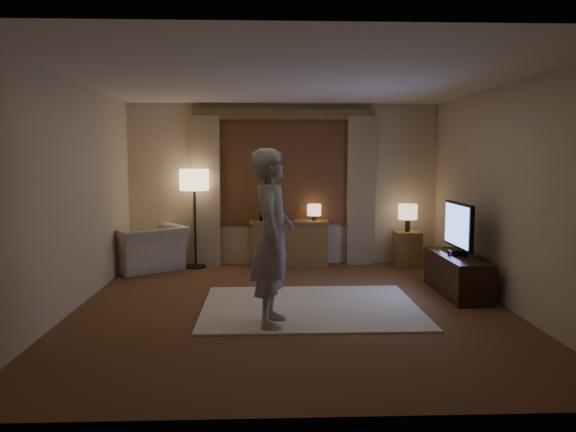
{
  "coord_description": "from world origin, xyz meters",
  "views": [
    {
      "loc": [
        -0.3,
        -6.36,
        1.75
      ],
      "look_at": [
        -0.02,
        0.6,
        1.02
      ],
      "focal_mm": 35.0,
      "sensor_mm": 36.0,
      "label": 1
    }
  ],
  "objects": [
    {
      "name": "room",
      "position": [
        0.0,
        0.5,
        1.33
      ],
      "size": [
        5.04,
        5.54,
        2.64
      ],
      "color": "brown",
      "rests_on": "ground"
    },
    {
      "name": "rug",
      "position": [
        0.22,
        0.01,
        0.01
      ],
      "size": [
        2.5,
        2.0,
        0.02
      ],
      "primitive_type": "cube",
      "color": "beige",
      "rests_on": "floor"
    },
    {
      "name": "sideboard",
      "position": [
        0.08,
        2.5,
        0.35
      ],
      "size": [
        1.2,
        0.4,
        0.7
      ],
      "primitive_type": "cube",
      "color": "brown",
      "rests_on": "floor"
    },
    {
      "name": "picture_frame",
      "position": [
        0.08,
        2.5,
        0.8
      ],
      "size": [
        0.16,
        0.02,
        0.2
      ],
      "primitive_type": "cube",
      "color": "brown",
      "rests_on": "sideboard"
    },
    {
      "name": "plant",
      "position": [
        -0.32,
        2.5,
        0.85
      ],
      "size": [
        0.17,
        0.13,
        0.3
      ],
      "primitive_type": "imported",
      "color": "#999999",
      "rests_on": "sideboard"
    },
    {
      "name": "table_lamp_sideboard",
      "position": [
        0.48,
        2.5,
        0.9
      ],
      "size": [
        0.22,
        0.22,
        0.3
      ],
      "color": "black",
      "rests_on": "sideboard"
    },
    {
      "name": "floor_lamp",
      "position": [
        -1.41,
        2.47,
        1.31
      ],
      "size": [
        0.45,
        0.45,
        1.56
      ],
      "color": "black",
      "rests_on": "floor"
    },
    {
      "name": "armchair",
      "position": [
        -2.15,
        2.27,
        0.35
      ],
      "size": [
        1.41,
        1.39,
        0.69
      ],
      "primitive_type": "imported",
      "rotation": [
        0.0,
        0.0,
        -2.46
      ],
      "color": "beige",
      "rests_on": "floor"
    },
    {
      "name": "side_table",
      "position": [
        1.97,
        2.45,
        0.28
      ],
      "size": [
        0.4,
        0.4,
        0.56
      ],
      "primitive_type": "cube",
      "color": "brown",
      "rests_on": "floor"
    },
    {
      "name": "table_lamp_side",
      "position": [
        1.97,
        2.45,
        0.87
      ],
      "size": [
        0.3,
        0.3,
        0.44
      ],
      "color": "black",
      "rests_on": "side_table"
    },
    {
      "name": "tv_stand",
      "position": [
        2.15,
        0.6,
        0.25
      ],
      "size": [
        0.45,
        1.4,
        0.5
      ],
      "primitive_type": "cube",
      "color": "black",
      "rests_on": "floor"
    },
    {
      "name": "tv",
      "position": [
        2.15,
        0.6,
        0.87
      ],
      "size": [
        0.23,
        0.94,
        0.68
      ],
      "color": "black",
      "rests_on": "tv_stand"
    },
    {
      "name": "person",
      "position": [
        -0.23,
        -0.67,
        0.93
      ],
      "size": [
        0.51,
        0.71,
        1.82
      ],
      "primitive_type": "imported",
      "rotation": [
        0.0,
        0.0,
        1.46
      ],
      "color": "#AAA59D",
      "rests_on": "rug"
    }
  ]
}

